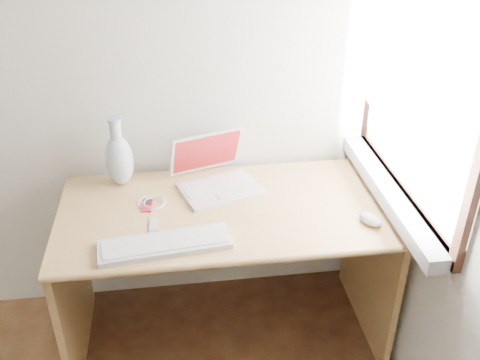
{
  "coord_description": "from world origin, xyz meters",
  "views": [
    {
      "loc": [
        0.85,
        -0.44,
        1.93
      ],
      "look_at": [
        1.09,
        1.35,
        0.86
      ],
      "focal_mm": 40.0,
      "sensor_mm": 36.0,
      "label": 1
    }
  ],
  "objects": [
    {
      "name": "laptop",
      "position": [
        1.03,
        1.56,
        0.77
      ],
      "size": [
        0.38,
        0.36,
        0.22
      ],
      "rotation": [
        0.0,
        0.0,
        0.31
      ],
      "color": "silver",
      "rests_on": "desk"
    },
    {
      "name": "ipod",
      "position": [
        0.71,
        1.43,
        0.72
      ],
      "size": [
        0.05,
        0.09,
        0.01
      ],
      "rotation": [
        0.0,
        0.0,
        -0.08
      ],
      "color": "#A70B29",
      "rests_on": "desk"
    },
    {
      "name": "remote",
      "position": [
        0.74,
        1.29,
        0.72
      ],
      "size": [
        0.03,
        0.09,
        0.01
      ],
      "primitive_type": "cube",
      "rotation": [
        0.0,
        0.0,
        -0.0
      ],
      "color": "silver",
      "rests_on": "desk"
    },
    {
      "name": "vase",
      "position": [
        0.6,
        1.63,
        0.84
      ],
      "size": [
        0.12,
        0.12,
        0.31
      ],
      "color": "silver",
      "rests_on": "desk"
    },
    {
      "name": "mouse",
      "position": [
        1.58,
        1.2,
        0.74
      ],
      "size": [
        0.1,
        0.12,
        0.04
      ],
      "primitive_type": "ellipsoid",
      "rotation": [
        0.0,
        0.0,
        0.42
      ],
      "color": "silver",
      "rests_on": "desk"
    },
    {
      "name": "desk",
      "position": [
        1.03,
        1.46,
        0.51
      ],
      "size": [
        1.36,
        0.68,
        0.72
      ],
      "color": "tan",
      "rests_on": "floor"
    },
    {
      "name": "cable_coil",
      "position": [
        0.73,
        1.45,
        0.72
      ],
      "size": [
        0.12,
        0.12,
        0.01
      ],
      "primitive_type": "torus",
      "rotation": [
        0.0,
        0.0,
        -0.0
      ],
      "color": "silver",
      "rests_on": "desk"
    },
    {
      "name": "external_keyboard",
      "position": [
        0.78,
        1.15,
        0.73
      ],
      "size": [
        0.5,
        0.2,
        0.02
      ],
      "rotation": [
        0.0,
        0.0,
        0.11
      ],
      "color": "silver",
      "rests_on": "desk"
    },
    {
      "name": "window",
      "position": [
        1.72,
        1.3,
        1.28
      ],
      "size": [
        0.11,
        0.99,
        1.1
      ],
      "color": "white",
      "rests_on": "right_wall"
    }
  ]
}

